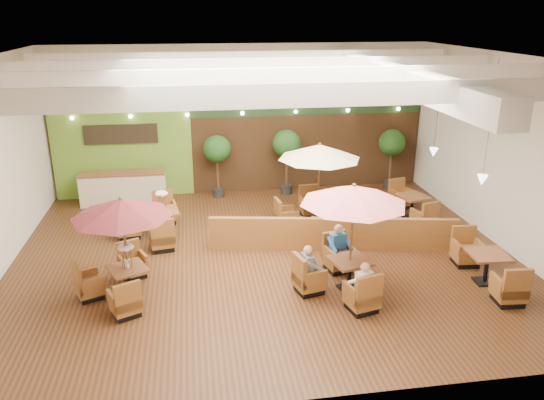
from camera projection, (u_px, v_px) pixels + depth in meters
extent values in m
plane|color=#381E0F|center=(264.00, 256.00, 15.14)|extent=(14.00, 14.00, 0.00)
cube|color=silver|center=(242.00, 120.00, 19.79)|extent=(14.00, 0.04, 5.50)
cube|color=silver|center=(315.00, 262.00, 8.63)|extent=(14.00, 0.04, 5.50)
cube|color=silver|center=(505.00, 153.00, 15.21)|extent=(0.04, 12.00, 5.50)
cube|color=white|center=(263.00, 57.00, 13.28)|extent=(14.00, 12.00, 0.04)
cube|color=brown|center=(242.00, 150.00, 20.12)|extent=(13.90, 0.10, 3.20)
cube|color=#1E3819|center=(242.00, 112.00, 19.62)|extent=(13.90, 0.12, 0.35)
cube|color=olive|center=(123.00, 155.00, 19.44)|extent=(5.00, 0.08, 3.20)
cube|color=black|center=(121.00, 134.00, 19.09)|extent=(2.60, 0.08, 0.70)
cube|color=white|center=(395.00, 77.00, 13.97)|extent=(0.60, 11.00, 0.60)
cube|color=white|center=(293.00, 95.00, 9.68)|extent=(13.60, 0.12, 0.45)
cube|color=white|center=(271.00, 78.00, 12.19)|extent=(13.60, 0.12, 0.45)
cube|color=white|center=(257.00, 66.00, 14.61)|extent=(13.60, 0.12, 0.45)
cube|color=white|center=(246.00, 58.00, 17.12)|extent=(13.60, 0.12, 0.45)
cylinder|color=black|center=(490.00, 121.00, 13.72)|extent=(0.01, 0.01, 3.20)
cone|color=white|center=(482.00, 180.00, 14.26)|extent=(0.28, 0.28, 0.28)
cylinder|color=black|center=(439.00, 103.00, 16.51)|extent=(0.01, 0.01, 3.20)
cone|color=white|center=(434.00, 152.00, 17.05)|extent=(0.28, 0.28, 0.28)
sphere|color=#FFEAC6|center=(72.00, 118.00, 18.55)|extent=(0.14, 0.14, 0.14)
sphere|color=#FFEAC6|center=(130.00, 116.00, 18.83)|extent=(0.14, 0.14, 0.14)
sphere|color=#FFEAC6|center=(187.00, 115.00, 19.12)|extent=(0.14, 0.14, 0.14)
sphere|color=#FFEAC6|center=(242.00, 113.00, 19.41)|extent=(0.14, 0.14, 0.14)
sphere|color=#FFEAC6|center=(296.00, 112.00, 19.69)|extent=(0.14, 0.14, 0.14)
sphere|color=#FFEAC6|center=(348.00, 110.00, 19.98)|extent=(0.14, 0.14, 0.14)
sphere|color=#FFEAC6|center=(398.00, 109.00, 20.27)|extent=(0.14, 0.14, 0.14)
cube|color=beige|center=(124.00, 189.00, 19.07)|extent=(3.00, 0.70, 1.10)
cube|color=brown|center=(122.00, 173.00, 18.86)|extent=(3.00, 0.75, 0.06)
cube|color=brown|center=(333.00, 234.00, 15.34)|extent=(7.12, 1.41, 1.00)
cube|color=brown|center=(128.00, 269.00, 12.83)|extent=(1.12, 1.12, 0.06)
cylinder|color=black|center=(129.00, 281.00, 12.95)|extent=(0.10, 0.10, 0.65)
cube|color=black|center=(130.00, 294.00, 13.07)|extent=(0.59, 0.59, 0.04)
cube|color=brown|center=(125.00, 304.00, 12.09)|extent=(0.82, 0.82, 0.32)
cube|color=brown|center=(118.00, 298.00, 11.76)|extent=(0.60, 0.35, 0.69)
cube|color=brown|center=(112.00, 300.00, 11.88)|extent=(0.30, 0.53, 0.28)
cube|color=brown|center=(137.00, 293.00, 12.18)|extent=(0.30, 0.53, 0.28)
cube|color=black|center=(126.00, 312.00, 12.17)|extent=(0.72, 0.72, 0.14)
cube|color=brown|center=(133.00, 267.00, 13.85)|extent=(0.82, 0.82, 0.32)
cube|color=brown|center=(137.00, 252.00, 13.98)|extent=(0.60, 0.35, 0.69)
cube|color=brown|center=(143.00, 257.00, 13.93)|extent=(0.30, 0.53, 0.28)
cube|color=brown|center=(121.00, 262.00, 13.63)|extent=(0.30, 0.53, 0.28)
cube|color=black|center=(134.00, 274.00, 13.92)|extent=(0.72, 0.72, 0.14)
cube|color=brown|center=(90.00, 287.00, 12.84)|extent=(0.82, 0.82, 0.32)
cube|color=brown|center=(98.00, 277.00, 12.67)|extent=(0.35, 0.60, 0.69)
cube|color=brown|center=(85.00, 275.00, 12.99)|extent=(0.53, 0.30, 0.28)
cube|color=brown|center=(92.00, 284.00, 12.54)|extent=(0.53, 0.30, 0.28)
cube|color=black|center=(91.00, 295.00, 12.91)|extent=(0.72, 0.72, 0.14)
cylinder|color=brown|center=(126.00, 249.00, 12.65)|extent=(0.06, 0.06, 2.48)
cone|color=#55191C|center=(122.00, 207.00, 12.29)|extent=(2.38, 2.38, 0.45)
sphere|color=brown|center=(121.00, 198.00, 12.22)|extent=(0.10, 0.10, 0.10)
cylinder|color=silver|center=(127.00, 263.00, 12.78)|extent=(0.10, 0.10, 0.22)
cube|color=brown|center=(350.00, 261.00, 13.09)|extent=(1.11, 1.11, 0.06)
cylinder|color=black|center=(349.00, 274.00, 13.22)|extent=(0.11, 0.11, 0.71)
cube|color=black|center=(349.00, 288.00, 13.35)|extent=(0.59, 0.59, 0.04)
cube|color=brown|center=(362.00, 298.00, 12.29)|extent=(0.81, 0.81, 0.34)
cube|color=brown|center=(364.00, 292.00, 11.92)|extent=(0.67, 0.27, 0.75)
cube|color=brown|center=(351.00, 292.00, 12.10)|extent=(0.23, 0.60, 0.30)
cube|color=brown|center=(374.00, 287.00, 12.33)|extent=(0.23, 0.60, 0.30)
cube|color=black|center=(361.00, 307.00, 12.37)|extent=(0.72, 0.72, 0.15)
cube|color=brown|center=(338.00, 259.00, 14.20)|extent=(0.81, 0.81, 0.34)
cube|color=brown|center=(338.00, 244.00, 14.35)|extent=(0.67, 0.27, 0.75)
cube|color=brown|center=(349.00, 250.00, 14.24)|extent=(0.23, 0.60, 0.30)
cube|color=brown|center=(328.00, 254.00, 14.01)|extent=(0.23, 0.60, 0.30)
cube|color=black|center=(338.00, 268.00, 14.28)|extent=(0.72, 0.72, 0.15)
cube|color=brown|center=(309.00, 280.00, 13.10)|extent=(0.81, 0.81, 0.34)
cube|color=brown|center=(321.00, 269.00, 12.96)|extent=(0.27, 0.67, 0.75)
cube|color=brown|center=(304.00, 267.00, 13.30)|extent=(0.60, 0.23, 0.30)
cube|color=brown|center=(315.00, 278.00, 12.75)|extent=(0.60, 0.23, 0.30)
cube|color=black|center=(309.00, 289.00, 13.18)|extent=(0.72, 0.72, 0.15)
cylinder|color=brown|center=(351.00, 240.00, 12.90)|extent=(0.06, 0.06, 2.69)
cone|color=#D2656F|center=(354.00, 194.00, 12.50)|extent=(2.59, 2.59, 0.45)
sphere|color=brown|center=(354.00, 185.00, 12.42)|extent=(0.10, 0.10, 0.10)
cube|color=brown|center=(318.00, 205.00, 16.87)|extent=(0.99, 0.99, 0.06)
cylinder|color=black|center=(317.00, 216.00, 17.00)|extent=(0.11, 0.11, 0.71)
cube|color=black|center=(317.00, 226.00, 17.13)|extent=(0.52, 0.52, 0.04)
cube|color=brown|center=(325.00, 230.00, 16.08)|extent=(0.72, 0.72, 0.34)
cube|color=brown|center=(327.00, 224.00, 15.70)|extent=(0.67, 0.16, 0.75)
cube|color=brown|center=(316.00, 224.00, 15.93)|extent=(0.13, 0.60, 0.30)
cube|color=brown|center=(335.00, 223.00, 16.07)|extent=(0.13, 0.60, 0.30)
cube|color=black|center=(325.00, 238.00, 16.16)|extent=(0.64, 0.64, 0.15)
cube|color=brown|center=(310.00, 207.00, 17.98)|extent=(0.72, 0.72, 0.34)
cube|color=brown|center=(310.00, 195.00, 18.13)|extent=(0.67, 0.16, 0.75)
cube|color=brown|center=(319.00, 200.00, 17.97)|extent=(0.13, 0.60, 0.30)
cube|color=brown|center=(302.00, 202.00, 17.84)|extent=(0.13, 0.60, 0.30)
cube|color=black|center=(310.00, 214.00, 18.06)|extent=(0.64, 0.64, 0.15)
cube|color=brown|center=(286.00, 220.00, 16.88)|extent=(0.72, 0.72, 0.34)
cube|color=brown|center=(295.00, 210.00, 16.79)|extent=(0.16, 0.67, 0.75)
cube|color=brown|center=(284.00, 210.00, 17.09)|extent=(0.60, 0.13, 0.30)
cube|color=brown|center=(289.00, 217.00, 16.52)|extent=(0.60, 0.13, 0.30)
cube|color=black|center=(286.00, 227.00, 16.96)|extent=(0.64, 0.64, 0.15)
cube|color=brown|center=(348.00, 216.00, 17.17)|extent=(0.72, 0.72, 0.34)
cube|color=brown|center=(340.00, 207.00, 17.05)|extent=(0.16, 0.67, 0.75)
cube|color=brown|center=(352.00, 213.00, 16.82)|extent=(0.60, 0.13, 0.30)
cube|color=brown|center=(345.00, 206.00, 17.39)|extent=(0.60, 0.13, 0.30)
cube|color=black|center=(348.00, 223.00, 17.26)|extent=(0.64, 0.64, 0.15)
cylinder|color=brown|center=(318.00, 188.00, 16.68)|extent=(0.06, 0.06, 2.69)
cone|color=beige|center=(319.00, 152.00, 16.29)|extent=(2.59, 2.59, 0.45)
sphere|color=brown|center=(320.00, 144.00, 16.21)|extent=(0.10, 0.10, 0.10)
cube|color=brown|center=(163.00, 211.00, 16.25)|extent=(1.08, 1.08, 0.07)
cylinder|color=black|center=(163.00, 223.00, 16.38)|extent=(0.11, 0.11, 0.73)
cube|color=black|center=(164.00, 235.00, 16.51)|extent=(0.57, 0.57, 0.04)
cube|color=brown|center=(162.00, 239.00, 15.43)|extent=(0.79, 0.79, 0.35)
cube|color=brown|center=(159.00, 232.00, 15.05)|extent=(0.69, 0.22, 0.77)
cube|color=brown|center=(150.00, 233.00, 15.26)|extent=(0.19, 0.61, 0.31)
cube|color=brown|center=(173.00, 231.00, 15.45)|extent=(0.19, 0.61, 0.31)
cube|color=black|center=(163.00, 247.00, 15.52)|extent=(0.70, 0.70, 0.15)
cube|color=brown|center=(165.00, 213.00, 17.38)|extent=(0.79, 0.79, 0.35)
cube|color=brown|center=(166.00, 201.00, 17.54)|extent=(0.69, 0.22, 0.77)
cube|color=brown|center=(174.00, 206.00, 17.40)|extent=(0.19, 0.61, 0.31)
cube|color=brown|center=(154.00, 208.00, 17.21)|extent=(0.19, 0.61, 0.31)
cube|color=black|center=(165.00, 220.00, 17.46)|extent=(0.70, 0.70, 0.15)
cube|color=brown|center=(129.00, 227.00, 16.25)|extent=(0.79, 0.79, 0.35)
cube|color=brown|center=(137.00, 217.00, 16.14)|extent=(0.22, 0.69, 0.77)
cube|color=brown|center=(127.00, 217.00, 16.47)|extent=(0.61, 0.19, 0.31)
cube|color=brown|center=(129.00, 225.00, 15.89)|extent=(0.61, 0.19, 0.31)
cube|color=black|center=(130.00, 235.00, 16.34)|extent=(0.70, 0.70, 0.15)
cylinder|color=silver|center=(162.00, 207.00, 16.20)|extent=(0.10, 0.10, 0.22)
cube|color=brown|center=(488.00, 255.00, 13.41)|extent=(0.99, 0.99, 0.07)
cylinder|color=black|center=(486.00, 268.00, 13.53)|extent=(0.11, 0.11, 0.72)
cube|color=black|center=(484.00, 281.00, 13.66)|extent=(0.53, 0.53, 0.04)
cube|color=brown|center=(509.00, 291.00, 12.60)|extent=(0.73, 0.73, 0.35)
cube|color=brown|center=(519.00, 284.00, 12.23)|extent=(0.68, 0.16, 0.76)
cube|color=brown|center=(497.00, 283.00, 12.50)|extent=(0.13, 0.60, 0.30)
cube|color=brown|center=(523.00, 282.00, 12.55)|extent=(0.13, 0.60, 0.30)
cube|color=black|center=(507.00, 300.00, 12.68)|extent=(0.64, 0.64, 0.15)
cube|color=brown|center=(466.00, 253.00, 14.52)|extent=(0.73, 0.73, 0.35)
cube|color=brown|center=(462.00, 239.00, 14.67)|extent=(0.68, 0.16, 0.76)
cube|color=brown|center=(478.00, 246.00, 14.47)|extent=(0.13, 0.60, 0.30)
cube|color=brown|center=(456.00, 247.00, 14.43)|extent=(0.13, 0.60, 0.30)
cube|color=black|center=(465.00, 262.00, 14.61)|extent=(0.64, 0.64, 0.15)
cube|color=brown|center=(413.00, 196.00, 17.66)|extent=(1.10, 1.10, 0.06)
cylinder|color=black|center=(412.00, 207.00, 17.78)|extent=(0.11, 0.11, 0.70)
cube|color=black|center=(411.00, 217.00, 17.91)|extent=(0.58, 0.58, 0.04)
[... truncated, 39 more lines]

